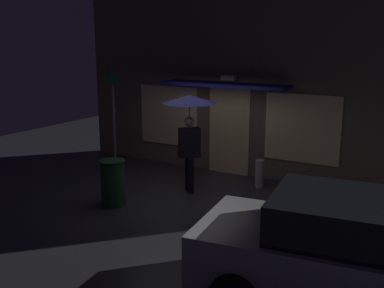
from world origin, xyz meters
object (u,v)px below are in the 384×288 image
(person_with_umbrella, at_px, (189,117))
(sidewalk_bollard, at_px, (189,165))
(sidewalk_bollard_2, at_px, (259,174))
(parked_car, at_px, (371,257))
(trash_bin, at_px, (113,183))
(street_sign_post, at_px, (113,114))

(person_with_umbrella, relative_size, sidewalk_bollard, 4.14)
(sidewalk_bollard, bearing_deg, sidewalk_bollard_2, 1.60)
(sidewalk_bollard_2, bearing_deg, person_with_umbrella, -139.17)
(sidewalk_bollard, bearing_deg, person_with_umbrella, -58.52)
(person_with_umbrella, relative_size, parked_car, 0.48)
(parked_car, height_order, trash_bin, parked_car)
(trash_bin, bearing_deg, person_with_umbrella, 59.14)
(street_sign_post, height_order, trash_bin, street_sign_post)
(street_sign_post, distance_m, sidewalk_bollard_2, 4.02)
(street_sign_post, bearing_deg, parked_car, -26.35)
(street_sign_post, relative_size, sidewalk_bollard, 5.04)
(parked_car, height_order, street_sign_post, street_sign_post)
(trash_bin, bearing_deg, street_sign_post, 128.81)
(parked_car, bearing_deg, person_with_umbrella, 139.00)
(sidewalk_bollard, height_order, sidewalk_bollard_2, sidewalk_bollard_2)
(parked_car, height_order, sidewalk_bollard, parked_car)
(sidewalk_bollard, bearing_deg, parked_car, -38.63)
(person_with_umbrella, relative_size, sidewalk_bollard_2, 3.37)
(street_sign_post, distance_m, sidewalk_bollard, 2.34)
(parked_car, relative_size, sidewalk_bollard, 8.54)
(sidewalk_bollard, xyz_separation_m, sidewalk_bollard_2, (1.89, 0.05, 0.06))
(parked_car, bearing_deg, trash_bin, 158.34)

